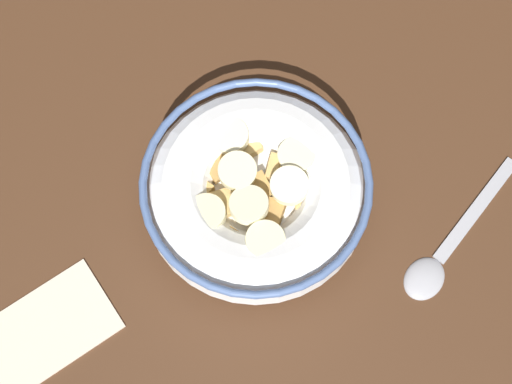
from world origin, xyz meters
The scene contains 4 objects.
ground_plane centered at (0.00, 0.00, -1.00)cm, with size 123.13×123.13×2.00cm, color #472B19.
cereal_bowl centered at (0.00, -0.02, 2.88)cm, with size 16.74×16.74×5.65cm.
spoon centered at (4.44, -13.93, 0.33)cm, with size 14.21×3.23×0.80cm.
folded_napkin centered at (-16.79, 7.40, 0.15)cm, with size 10.27×6.16×0.30cm, color beige.
Camera 1 is at (-14.57, -9.81, 51.97)cm, focal length 49.56 mm.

